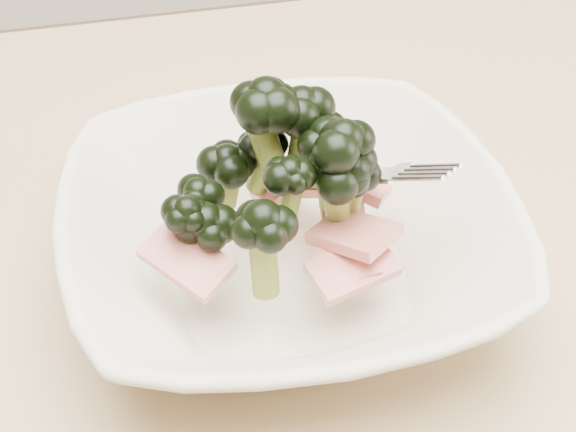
# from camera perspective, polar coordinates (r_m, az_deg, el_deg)

# --- Properties ---
(dining_table) EXTENTS (1.20, 0.80, 0.75)m
(dining_table) POSITION_cam_1_polar(r_m,az_deg,el_deg) (0.58, 0.98, -11.75)
(dining_table) COLOR tan
(dining_table) RESTS_ON ground
(broccoli_dish) EXTENTS (0.28, 0.28, 0.13)m
(broccoli_dish) POSITION_cam_1_polar(r_m,az_deg,el_deg) (0.49, 0.04, -0.80)
(broccoli_dish) COLOR beige
(broccoli_dish) RESTS_ON dining_table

